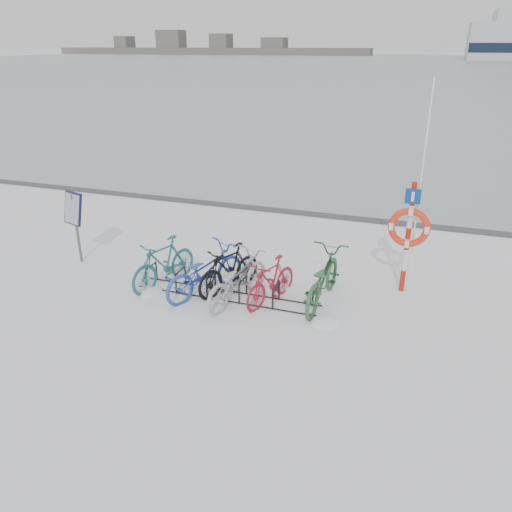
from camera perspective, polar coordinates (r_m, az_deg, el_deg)
name	(u,v)px	position (r m, az deg, el deg)	size (l,w,h in m)	color
ground	(227,296)	(10.62, -3.32, -4.63)	(900.00, 900.00, 0.00)	white
ice_sheet	(429,63)	(163.78, 19.17, 20.10)	(400.00, 298.00, 0.02)	#9DAAB2
quay_edge	(298,213)	(15.79, 4.86, 4.95)	(400.00, 0.25, 0.10)	#3F3F42
bike_rack	(227,289)	(10.53, -3.35, -3.76)	(4.00, 0.48, 0.46)	black
info_board	(74,212)	(12.58, -20.12, 4.69)	(0.62, 0.39, 1.76)	#595B5E
lifebuoy_station	(409,228)	(10.69, 17.11, 3.12)	(0.84, 0.23, 4.37)	#A91D0D
shoreline	(201,49)	(296.62, -6.30, 22.45)	(180.00, 12.00, 9.50)	#4C4C4C
bike_0	(164,262)	(11.06, -10.52, -0.64)	(0.52, 1.84, 1.11)	#1F6366
bike_1	(205,270)	(10.57, -5.86, -1.57)	(0.72, 2.08, 1.09)	#2848A5
bike_2	(229,268)	(10.66, -3.10, -1.36)	(0.49, 1.75, 1.05)	black
bike_3	(237,278)	(10.21, -2.17, -2.48)	(0.70, 2.02, 1.06)	#A8A9AF
bike_4	(271,280)	(10.21, 1.71, -2.73)	(0.46, 1.62, 0.97)	#AA152D
bike_5	(322,277)	(10.24, 7.59, -2.36)	(0.75, 2.16, 1.13)	#2A5D34
snow_drifts	(229,296)	(10.61, -3.12, -4.64)	(4.99, 1.72, 0.20)	white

